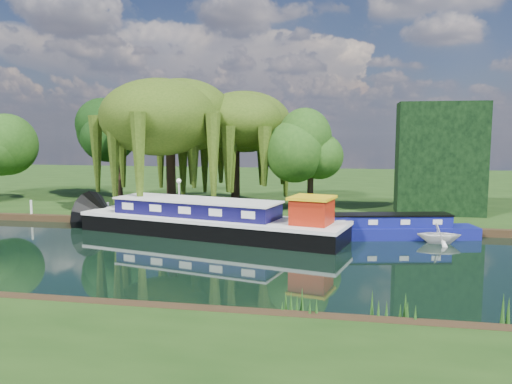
# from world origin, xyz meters

# --- Properties ---
(ground) EXTENTS (120.00, 120.00, 0.00)m
(ground) POSITION_xyz_m (0.00, 0.00, 0.00)
(ground) COLOR black
(far_bank) EXTENTS (120.00, 52.00, 0.45)m
(far_bank) POSITION_xyz_m (0.00, 34.00, 0.23)
(far_bank) COLOR black
(far_bank) RESTS_ON ground
(dutch_barge) EXTENTS (17.40, 7.68, 3.58)m
(dutch_barge) POSITION_xyz_m (4.33, 5.49, 0.89)
(dutch_barge) COLOR black
(dutch_barge) RESTS_ON ground
(narrowboat) EXTENTS (11.02, 4.04, 1.59)m
(narrowboat) POSITION_xyz_m (14.80, 6.59, 0.57)
(narrowboat) COLOR navy
(narrowboat) RESTS_ON ground
(white_cruiser) EXTENTS (2.49, 2.17, 1.27)m
(white_cruiser) POSITION_xyz_m (17.69, 5.64, 0.00)
(white_cruiser) COLOR silver
(white_cruiser) RESTS_ON ground
(willow_left) EXTENTS (7.81, 7.81, 9.36)m
(willow_left) POSITION_xyz_m (-0.65, 12.03, 7.25)
(willow_left) COLOR black
(willow_left) RESTS_ON far_bank
(willow_right) EXTENTS (6.80, 6.80, 8.28)m
(willow_right) POSITION_xyz_m (3.67, 14.95, 6.49)
(willow_right) COLOR black
(willow_right) RESTS_ON far_bank
(tree_far_mid) EXTENTS (4.98, 4.98, 8.15)m
(tree_far_mid) POSITION_xyz_m (-7.98, 18.45, 6.07)
(tree_far_mid) COLOR black
(tree_far_mid) RESTS_ON far_bank
(tree_far_right) EXTENTS (4.00, 4.00, 6.54)m
(tree_far_right) POSITION_xyz_m (9.79, 13.16, 4.97)
(tree_far_right) COLOR black
(tree_far_right) RESTS_ON far_bank
(conifer_hedge) EXTENTS (6.00, 3.00, 8.00)m
(conifer_hedge) POSITION_xyz_m (19.00, 14.00, 4.45)
(conifer_hedge) COLOR black
(conifer_hedge) RESTS_ON far_bank
(lamppost) EXTENTS (0.36, 0.36, 2.56)m
(lamppost) POSITION_xyz_m (0.50, 10.50, 2.42)
(lamppost) COLOR silver
(lamppost) RESTS_ON far_bank
(mooring_posts) EXTENTS (19.16, 0.16, 1.00)m
(mooring_posts) POSITION_xyz_m (-0.50, 8.40, 0.95)
(mooring_posts) COLOR silver
(mooring_posts) RESTS_ON far_bank
(reeds_near) EXTENTS (33.70, 1.50, 1.10)m
(reeds_near) POSITION_xyz_m (6.87, -7.57, 0.55)
(reeds_near) COLOR #164311
(reeds_near) RESTS_ON ground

